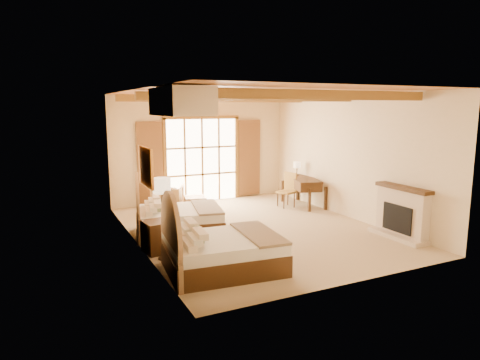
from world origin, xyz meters
TOP-DOWN VIEW (x-y plane):
  - floor at (0.00, 0.00)m, footprint 7.00×7.00m
  - wall_back at (0.00, 3.50)m, footprint 5.50×0.00m
  - wall_left at (-2.75, 0.00)m, footprint 0.00×7.00m
  - wall_right at (2.75, 0.00)m, footprint 0.00×7.00m
  - ceiling at (0.00, 0.00)m, footprint 7.00×7.00m
  - ceiling_beams at (0.00, 0.00)m, footprint 5.39×4.60m
  - french_doors at (0.00, 3.44)m, footprint 3.95×0.08m
  - fireplace at (2.60, -2.00)m, footprint 0.46×1.40m
  - painting at (-2.70, -0.75)m, footprint 0.06×0.95m
  - canopy_valance at (-2.40, -2.00)m, footprint 0.70×1.40m
  - bed_near at (-1.84, -2.05)m, footprint 2.12×1.68m
  - bed_far at (-1.86, 0.45)m, footprint 2.19×1.81m
  - nightstand at (-2.49, -0.60)m, footprint 0.60×0.60m
  - floor_lamp at (-2.50, -1.04)m, footprint 0.33×0.33m
  - armchair at (-1.35, 2.61)m, footprint 1.06×1.07m
  - ottoman at (-0.67, 2.28)m, footprint 0.68×0.68m
  - desk at (2.42, 1.55)m, footprint 1.06×1.65m
  - desk_chair at (1.90, 1.62)m, footprint 0.57×0.56m
  - desk_lamp at (2.47, 1.99)m, footprint 0.21×0.21m

SIDE VIEW (x-z plane):
  - floor at x=0.00m, z-range 0.00..0.00m
  - ottoman at x=-0.67m, z-range 0.00..0.41m
  - desk_chair at x=1.90m, z-range -0.19..0.80m
  - nightstand at x=-2.49m, z-range 0.00..0.63m
  - armchair at x=-1.35m, z-range 0.00..0.73m
  - bed_far at x=-1.86m, z-range -0.25..1.01m
  - bed_near at x=-1.84m, z-range -0.26..1.04m
  - desk at x=2.42m, z-range 0.03..0.85m
  - fireplace at x=2.60m, z-range -0.07..1.09m
  - desk_lamp at x=2.47m, z-range 0.93..1.34m
  - french_doors at x=0.00m, z-range -0.05..2.55m
  - floor_lamp at x=-2.50m, z-range 0.55..2.11m
  - wall_back at x=0.00m, z-range -1.15..4.35m
  - wall_left at x=-2.75m, z-range -1.90..5.10m
  - wall_right at x=2.75m, z-range -1.90..5.10m
  - painting at x=-2.70m, z-range 1.38..2.12m
  - canopy_valance at x=-2.40m, z-range 2.73..3.18m
  - ceiling_beams at x=0.00m, z-range 2.99..3.17m
  - ceiling at x=0.00m, z-range 3.20..3.20m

